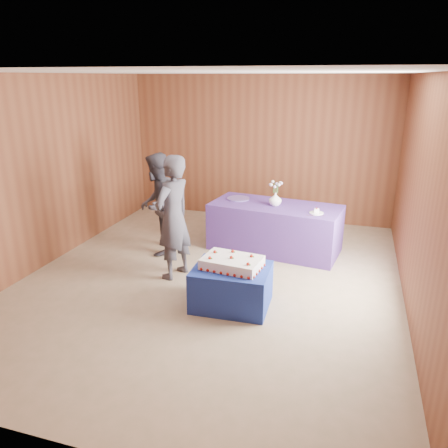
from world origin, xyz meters
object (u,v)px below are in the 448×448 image
at_px(guest_right, 158,204).
at_px(guest_left, 173,218).
at_px(cake_table, 231,287).
at_px(vase, 275,199).
at_px(sheet_cake, 232,263).
at_px(serving_table, 275,228).

bearing_deg(guest_right, guest_left, 25.68).
bearing_deg(cake_table, vase, 83.34).
height_order(guest_left, guest_right, guest_left).
height_order(cake_table, sheet_cake, sheet_cake).
bearing_deg(guest_right, vase, 96.84).
distance_m(cake_table, serving_table, 1.95).
relative_size(serving_table, guest_left, 1.18).
height_order(cake_table, guest_right, guest_right).
distance_m(vase, guest_right, 1.82).
relative_size(cake_table, vase, 4.42).
bearing_deg(sheet_cake, cake_table, -80.95).
xyz_separation_m(serving_table, vase, (-0.01, -0.03, 0.48)).
height_order(sheet_cake, guest_right, guest_right).
distance_m(cake_table, vase, 2.01).
bearing_deg(serving_table, sheet_cake, -86.99).
distance_m(sheet_cake, guest_right, 2.04).
xyz_separation_m(serving_table, sheet_cake, (-0.16, -1.93, 0.19)).
relative_size(guest_left, guest_right, 1.08).
relative_size(serving_table, guest_right, 1.27).
xyz_separation_m(cake_table, serving_table, (0.16, 1.94, 0.12)).
relative_size(cake_table, guest_left, 0.53).
relative_size(vase, guest_left, 0.12).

